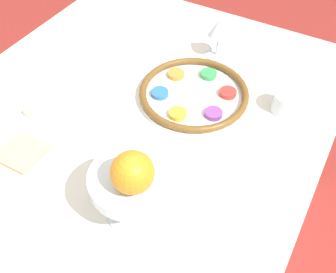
{
  "coord_description": "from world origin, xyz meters",
  "views": [
    {
      "loc": [
        0.56,
        0.47,
        1.48
      ],
      "look_at": [
        -0.02,
        0.15,
        0.75
      ],
      "focal_mm": 42.0,
      "sensor_mm": 36.0,
      "label": 1
    }
  ],
  "objects_px": {
    "wine_glass": "(219,30)",
    "fruit_stand": "(132,185)",
    "seder_plate": "(194,93)",
    "bread_plate": "(22,154)",
    "cup_near": "(286,102)",
    "napkin_roll": "(50,95)",
    "orange_fruit": "(132,172)"
  },
  "relations": [
    {
      "from": "wine_glass",
      "to": "fruit_stand",
      "type": "distance_m",
      "value": 0.62
    },
    {
      "from": "seder_plate",
      "to": "wine_glass",
      "type": "xyz_separation_m",
      "value": [
        -0.22,
        -0.03,
        0.08
      ]
    },
    {
      "from": "bread_plate",
      "to": "seder_plate",
      "type": "bearing_deg",
      "value": 145.86
    },
    {
      "from": "cup_near",
      "to": "seder_plate",
      "type": "bearing_deg",
      "value": -72.21
    },
    {
      "from": "fruit_stand",
      "to": "cup_near",
      "type": "height_order",
      "value": "fruit_stand"
    },
    {
      "from": "napkin_roll",
      "to": "bread_plate",
      "type": "bearing_deg",
      "value": 20.96
    },
    {
      "from": "orange_fruit",
      "to": "bread_plate",
      "type": "height_order",
      "value": "orange_fruit"
    },
    {
      "from": "seder_plate",
      "to": "wine_glass",
      "type": "bearing_deg",
      "value": -172.71
    },
    {
      "from": "wine_glass",
      "to": "bread_plate",
      "type": "height_order",
      "value": "wine_glass"
    },
    {
      "from": "orange_fruit",
      "to": "cup_near",
      "type": "xyz_separation_m",
      "value": [
        -0.5,
        0.17,
        -0.15
      ]
    },
    {
      "from": "seder_plate",
      "to": "bread_plate",
      "type": "relative_size",
      "value": 1.91
    },
    {
      "from": "seder_plate",
      "to": "cup_near",
      "type": "xyz_separation_m",
      "value": [
        -0.08,
        0.24,
        0.01
      ]
    },
    {
      "from": "napkin_roll",
      "to": "seder_plate",
      "type": "bearing_deg",
      "value": 121.04
    },
    {
      "from": "wine_glass",
      "to": "seder_plate",
      "type": "bearing_deg",
      "value": 7.29
    },
    {
      "from": "seder_plate",
      "to": "bread_plate",
      "type": "height_order",
      "value": "seder_plate"
    },
    {
      "from": "orange_fruit",
      "to": "bread_plate",
      "type": "distance_m",
      "value": 0.39
    },
    {
      "from": "wine_glass",
      "to": "fruit_stand",
      "type": "xyz_separation_m",
      "value": [
        0.62,
        0.08,
        0.01
      ]
    },
    {
      "from": "bread_plate",
      "to": "napkin_roll",
      "type": "relative_size",
      "value": 0.94
    },
    {
      "from": "orange_fruit",
      "to": "cup_near",
      "type": "relative_size",
      "value": 1.15
    },
    {
      "from": "wine_glass",
      "to": "bread_plate",
      "type": "distance_m",
      "value": 0.68
    },
    {
      "from": "orange_fruit",
      "to": "fruit_stand",
      "type": "bearing_deg",
      "value": -134.01
    },
    {
      "from": "orange_fruit",
      "to": "napkin_roll",
      "type": "relative_size",
      "value": 0.49
    },
    {
      "from": "seder_plate",
      "to": "napkin_roll",
      "type": "distance_m",
      "value": 0.41
    },
    {
      "from": "seder_plate",
      "to": "fruit_stand",
      "type": "bearing_deg",
      "value": 7.96
    },
    {
      "from": "napkin_roll",
      "to": "cup_near",
      "type": "bearing_deg",
      "value": 115.96
    },
    {
      "from": "wine_glass",
      "to": "bread_plate",
      "type": "bearing_deg",
      "value": -21.64
    },
    {
      "from": "cup_near",
      "to": "fruit_stand",
      "type": "bearing_deg",
      "value": -21.22
    },
    {
      "from": "fruit_stand",
      "to": "napkin_roll",
      "type": "xyz_separation_m",
      "value": [
        -0.19,
        -0.41,
        -0.08
      ]
    },
    {
      "from": "seder_plate",
      "to": "cup_near",
      "type": "height_order",
      "value": "cup_near"
    },
    {
      "from": "wine_glass",
      "to": "cup_near",
      "type": "bearing_deg",
      "value": 62.63
    },
    {
      "from": "seder_plate",
      "to": "bread_plate",
      "type": "xyz_separation_m",
      "value": [
        0.41,
        -0.27,
        -0.01
      ]
    },
    {
      "from": "seder_plate",
      "to": "orange_fruit",
      "type": "height_order",
      "value": "orange_fruit"
    }
  ]
}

